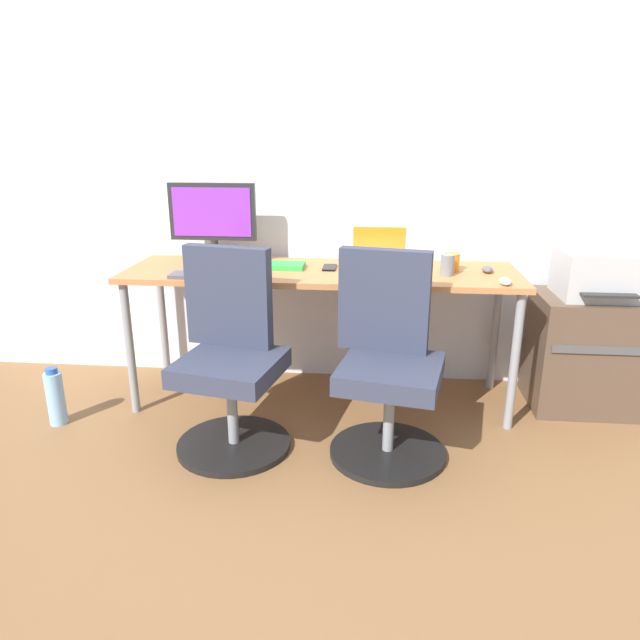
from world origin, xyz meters
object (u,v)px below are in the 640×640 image
Objects in this scene: office_chair_left at (230,360)px; water_bottle_on_floor at (56,397)px; desktop_monitor at (213,217)px; printer at (597,274)px; office_chair_right at (388,366)px; side_cabinet at (585,352)px; coffee_mug at (452,262)px; open_laptop at (379,258)px.

office_chair_left is 3.03× the size of water_bottle_on_floor.
desktop_monitor reaches higher than water_bottle_on_floor.
office_chair_left is at bearing -5.42° from water_bottle_on_floor.
printer is 1.29× the size of water_bottle_on_floor.
side_cabinet is at bearing 27.97° from office_chair_right.
office_chair_left is 0.90m from desktop_monitor.
printer is 0.83× the size of desktop_monitor.
coffee_mug is (0.33, 0.55, 0.37)m from office_chair_right.
office_chair_left is 1.51× the size of side_cabinet.
office_chair_right is 3.03× the size of open_laptop.
coffee_mug is (1.29, -0.11, -0.20)m from desktop_monitor.
side_cabinet is at bearing -0.40° from open_laptop.
desktop_monitor is (-2.04, 0.09, 0.26)m from printer.
desktop_monitor is at bearing 145.71° from office_chair_right.
open_laptop is (-0.05, 0.58, 0.38)m from office_chair_right.
office_chair_right is 1.71m from water_bottle_on_floor.
printer reaches higher than side_cabinet.
office_chair_right is at bearing 0.01° from office_chair_left.
water_bottle_on_floor is (-1.68, 0.09, -0.28)m from office_chair_right.
desktop_monitor reaches higher than office_chair_left.
water_bottle_on_floor is at bearing 174.58° from office_chair_left.
side_cabinet is 1.23m from open_laptop.
office_chair_left is 2.35× the size of printer.
side_cabinet is at bearing 1.46° from coffee_mug.
water_bottle_on_floor is at bearing -170.11° from side_cabinet.
open_laptop is 3.37× the size of coffee_mug.
office_chair_left is 1.25m from coffee_mug.
side_cabinet is 0.43m from printer.
office_chair_left reaches higher than coffee_mug.
printer is at bearing 27.93° from office_chair_right.
printer is at bearing -0.45° from open_laptop.
coffee_mug is (1.06, 0.55, 0.37)m from office_chair_left.
printer is 1.29× the size of open_laptop.
side_cabinet is 1.30× the size of desktop_monitor.
printer is (0.00, -0.00, 0.43)m from side_cabinet.
office_chair_left is 1.96× the size of desktop_monitor.
coffee_mug is at bearing 12.93° from water_bottle_on_floor.
office_chair_left is 10.22× the size of coffee_mug.
coffee_mug is (2.01, 0.46, 0.65)m from water_bottle_on_floor.
office_chair_right reaches higher than coffee_mug.
office_chair_right is at bearing -3.07° from water_bottle_on_floor.
water_bottle_on_floor is at bearing -141.59° from desktop_monitor.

